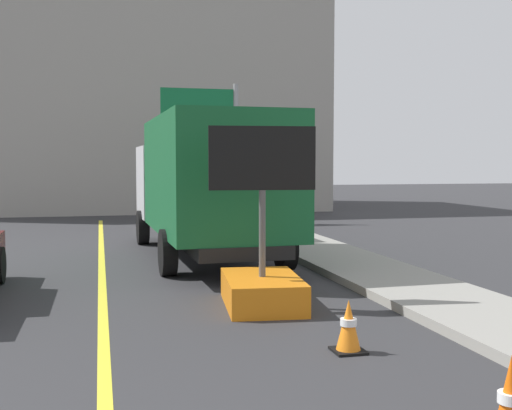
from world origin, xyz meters
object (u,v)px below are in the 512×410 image
object	(u,v)px
arrow_board_trailer	(262,274)
traffic_cone_near_sign	(510,405)
highway_guide_sign	(215,128)
traffic_cone_mid_lane	(348,326)
box_truck	(207,182)

from	to	relation	value
arrow_board_trailer	traffic_cone_near_sign	size ratio (longest dim) A/B	3.61
highway_guide_sign	traffic_cone_mid_lane	bearing A→B (deg)	-94.67
traffic_cone_near_sign	traffic_cone_mid_lane	world-z (taller)	traffic_cone_near_sign
traffic_cone_mid_lane	highway_guide_sign	bearing A→B (deg)	85.33
arrow_board_trailer	traffic_cone_near_sign	world-z (taller)	arrow_board_trailer
arrow_board_trailer	highway_guide_sign	size ratio (longest dim) A/B	0.54
arrow_board_trailer	box_truck	xyz separation A→B (m)	(0.01, 5.12, 1.24)
highway_guide_sign	traffic_cone_near_sign	world-z (taller)	highway_guide_sign
box_truck	traffic_cone_mid_lane	bearing A→B (deg)	-87.27
box_truck	highway_guide_sign	distance (m)	8.63
box_truck	highway_guide_sign	world-z (taller)	highway_guide_sign
traffic_cone_near_sign	traffic_cone_mid_lane	xyz separation A→B (m)	(-0.19, 2.68, -0.07)
arrow_board_trailer	traffic_cone_near_sign	distance (m)	5.21
arrow_board_trailer	traffic_cone_mid_lane	xyz separation A→B (m)	(0.37, -2.50, -0.18)
traffic_cone_near_sign	traffic_cone_mid_lane	bearing A→B (deg)	94.04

